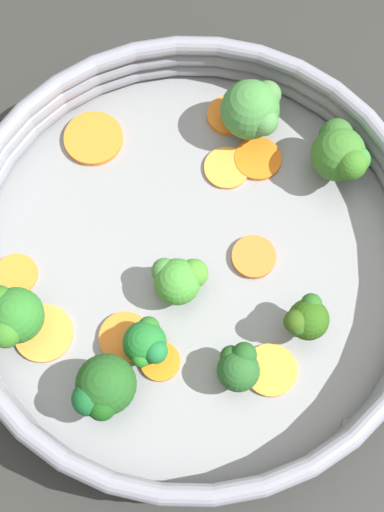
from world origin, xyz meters
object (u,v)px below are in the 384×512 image
(carrot_slice_9, at_px, (228,116))
(skillet, at_px, (192,265))
(carrot_slice_7, at_px, (271,370))
(carrot_slice_6, at_px, (227,168))
(broccoli_floret_2, at_px, (104,388))
(broccoli_floret_4, at_px, (178,279))
(carrot_slice_4, at_px, (93,138))
(broccoli_floret_1, at_px, (146,344))
(broccoli_floret_3, at_px, (340,153))
(broccoli_floret_5, at_px, (253,110))
(carrot_slice_1, at_px, (258,159))
(carrot_slice_3, at_px, (44,333))
(broccoli_floret_7, at_px, (306,319))
(carrot_slice_8, at_px, (160,361))
(broccoli_floret_0, at_px, (11,317))
(carrot_slice_2, at_px, (254,261))
(carrot_slice_5, at_px, (125,337))
(broccoli_floret_6, at_px, (238,367))
(carrot_slice_0, at_px, (16,271))

(carrot_slice_9, bearing_deg, skillet, -17.50)
(carrot_slice_7, bearing_deg, carrot_slice_6, -174.07)
(broccoli_floret_2, distance_m, broccoli_floret_4, 0.09)
(carrot_slice_4, height_order, broccoli_floret_1, broccoli_floret_1)
(broccoli_floret_3, distance_m, broccoli_floret_5, 0.08)
(carrot_slice_1, distance_m, carrot_slice_7, 0.17)
(carrot_slice_3, bearing_deg, broccoli_floret_2, 43.64)
(carrot_slice_6, relative_size, broccoli_floret_5, 0.69)
(carrot_slice_1, distance_m, broccoli_floret_3, 0.07)
(carrot_slice_9, xyz_separation_m, broccoli_floret_7, (0.18, 0.04, 0.02))
(skillet, xyz_separation_m, broccoli_floret_4, (0.02, -0.01, 0.03))
(carrot_slice_1, xyz_separation_m, carrot_slice_9, (-0.04, -0.02, 0.00))
(carrot_slice_7, relative_size, broccoli_floret_2, 0.78)
(carrot_slice_8, height_order, broccoli_floret_0, broccoli_floret_0)
(carrot_slice_2, xyz_separation_m, broccoli_floret_5, (-0.11, 0.01, 0.03))
(carrot_slice_5, bearing_deg, carrot_slice_7, 72.88)
(broccoli_floret_5, bearing_deg, carrot_slice_3, -46.85)
(carrot_slice_5, xyz_separation_m, broccoli_floret_6, (0.03, 0.08, 0.02))
(broccoli_floret_1, bearing_deg, carrot_slice_9, 157.93)
(broccoli_floret_3, height_order, broccoli_floret_6, broccoli_floret_3)
(carrot_slice_9, bearing_deg, broccoli_floret_6, -3.55)
(carrot_slice_6, bearing_deg, carrot_slice_8, -22.48)
(carrot_slice_4, distance_m, carrot_slice_5, 0.17)
(skillet, bearing_deg, broccoli_floret_3, 120.12)
(broccoli_floret_6, bearing_deg, broccoli_floret_7, 119.96)
(carrot_slice_8, bearing_deg, skillet, 158.79)
(broccoli_floret_5, bearing_deg, carrot_slice_1, 7.02)
(broccoli_floret_2, relative_size, broccoli_floret_7, 1.18)
(carrot_slice_2, relative_size, broccoli_floret_6, 0.91)
(skillet, height_order, broccoli_floret_0, broccoli_floret_0)
(broccoli_floret_1, bearing_deg, carrot_slice_0, -125.12)
(carrot_slice_2, relative_size, broccoli_floret_3, 0.64)
(carrot_slice_0, xyz_separation_m, carrot_slice_7, (0.09, 0.18, 0.00))
(skillet, xyz_separation_m, carrot_slice_4, (-0.11, -0.07, 0.01))
(skillet, distance_m, carrot_slice_4, 0.13)
(carrot_slice_3, xyz_separation_m, broccoli_floret_5, (-0.16, 0.17, 0.03))
(carrot_slice_7, bearing_deg, broccoli_floret_5, 178.52)
(carrot_slice_8, relative_size, broccoli_floret_3, 0.55)
(carrot_slice_0, height_order, carrot_slice_7, same)
(carrot_slice_8, xyz_separation_m, broccoli_floret_7, (-0.02, 0.11, 0.02))
(carrot_slice_8, distance_m, broccoli_floret_4, 0.06)
(carrot_slice_4, relative_size, carrot_slice_8, 1.63)
(skillet, bearing_deg, broccoli_floret_5, 153.39)
(carrot_slice_9, relative_size, broccoli_floret_4, 0.86)
(carrot_slice_0, distance_m, carrot_slice_9, 0.21)
(carrot_slice_1, height_order, carrot_slice_7, same)
(carrot_slice_2, distance_m, carrot_slice_7, 0.08)
(broccoli_floret_2, distance_m, broccoli_floret_5, 0.24)
(skillet, xyz_separation_m, broccoli_floret_6, (0.09, 0.03, 0.03))
(broccoli_floret_7, bearing_deg, carrot_slice_1, -173.02)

